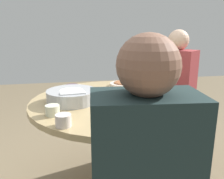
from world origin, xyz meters
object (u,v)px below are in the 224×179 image
(round_dining_table, at_px, (117,115))
(dish_eggplant, at_px, (72,88))
(stool_for_diner_left, at_px, (172,131))
(tea_cup_side, at_px, (63,120))
(dish_noodles, at_px, (175,97))
(diner_right, at_px, (144,171))
(rice_bowl, at_px, (72,96))
(dish_tofu_braise, at_px, (123,84))
(tea_cup_far, at_px, (185,105))
(soup_bowl, at_px, (145,106))
(tea_cup_near, at_px, (53,110))
(diner_left, at_px, (176,78))
(green_bottle, at_px, (156,76))

(round_dining_table, bearing_deg, dish_eggplant, 42.18)
(stool_for_diner_left, bearing_deg, tea_cup_side, 132.16)
(dish_noodles, bearing_deg, diner_right, 148.49)
(rice_bowl, height_order, dish_eggplant, rice_bowl)
(dish_tofu_braise, xyz_separation_m, stool_for_diner_left, (0.19, -0.55, -0.56))
(dish_tofu_braise, xyz_separation_m, tea_cup_far, (-0.62, -0.22, 0.01))
(round_dining_table, bearing_deg, diner_right, 174.26)
(round_dining_table, relative_size, dish_noodles, 5.72)
(round_dining_table, relative_size, stool_for_diner_left, 2.51)
(soup_bowl, distance_m, stool_for_diner_left, 1.12)
(tea_cup_near, distance_m, stool_for_diner_left, 1.45)
(round_dining_table, distance_m, tea_cup_side, 0.53)
(round_dining_table, bearing_deg, rice_bowl, 90.59)
(diner_right, bearing_deg, diner_left, -29.22)
(dish_eggplant, xyz_separation_m, stool_for_diner_left, (0.23, -0.97, -0.55))
(soup_bowl, relative_size, green_bottle, 0.92)
(tea_cup_near, bearing_deg, green_bottle, -62.43)
(diner_right, bearing_deg, tea_cup_side, 30.89)
(round_dining_table, bearing_deg, diner_left, -51.18)
(tea_cup_near, bearing_deg, tea_cup_far, -93.05)
(tea_cup_near, relative_size, diner_right, 0.10)
(tea_cup_near, relative_size, tea_cup_side, 0.99)
(dish_noodles, xyz_separation_m, diner_left, (0.61, -0.30, -0.01))
(rice_bowl, distance_m, tea_cup_side, 0.38)
(stool_for_diner_left, bearing_deg, green_bottle, 137.53)
(rice_bowl, bearing_deg, diner_right, -165.32)
(dish_noodles, distance_m, diner_left, 0.68)
(tea_cup_near, height_order, tea_cup_side, tea_cup_side)
(stool_for_diner_left, bearing_deg, rice_bowl, 119.44)
(tea_cup_near, bearing_deg, rice_bowl, -26.53)
(dish_eggplant, xyz_separation_m, tea_cup_side, (-0.70, 0.06, 0.01))
(dish_noodles, distance_m, tea_cup_far, 0.20)
(green_bottle, bearing_deg, soup_bowl, 152.07)
(dish_eggplant, bearing_deg, tea_cup_side, 175.29)
(rice_bowl, bearing_deg, tea_cup_near, 153.47)
(dish_noodles, relative_size, diner_left, 0.26)
(round_dining_table, bearing_deg, dish_tofu_braise, -20.02)
(dish_noodles, distance_m, stool_for_diner_left, 0.88)
(dish_tofu_braise, height_order, tea_cup_far, tea_cup_far)
(soup_bowl, xyz_separation_m, tea_cup_far, (-0.02, -0.24, -0.00))
(dish_tofu_braise, distance_m, diner_left, 0.59)
(stool_for_diner_left, height_order, diner_left, diner_left)
(rice_bowl, bearing_deg, round_dining_table, -89.41)
(stool_for_diner_left, bearing_deg, round_dining_table, 128.82)
(rice_bowl, distance_m, stool_for_diner_left, 1.27)
(tea_cup_far, xyz_separation_m, stool_for_diner_left, (0.81, -0.33, -0.56))
(dish_tofu_braise, height_order, tea_cup_side, tea_cup_side)
(dish_eggplant, distance_m, diner_left, 1.00)
(diner_right, bearing_deg, rice_bowl, 14.68)
(dish_eggplant, distance_m, tea_cup_near, 0.55)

